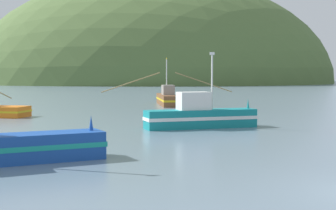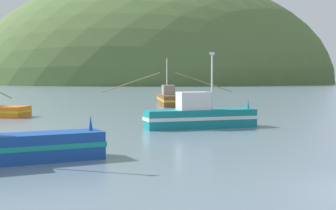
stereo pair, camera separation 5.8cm
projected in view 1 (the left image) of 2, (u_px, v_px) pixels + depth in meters
The scene contains 4 objects.
hill_mid_right at pixel (155, 83), 214.57m from camera, with size 156.93×125.54×91.88m, color #516B38.
hill_far_left at pixel (218, 81), 266.86m from camera, with size 115.86×92.69×76.95m, color #47703D.
fishing_boat_brown at pixel (168, 98), 59.78m from camera, with size 16.26×9.73×5.89m.
fishing_boat_teal at pixel (200, 116), 34.23m from camera, with size 8.28×3.07×5.36m.
Camera 1 is at (-8.69, -13.88, 3.79)m, focal length 51.82 mm.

